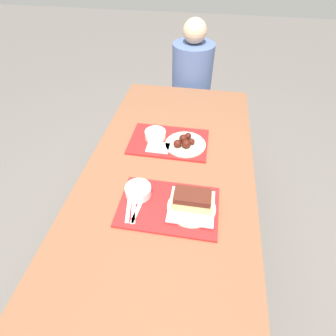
{
  "coord_description": "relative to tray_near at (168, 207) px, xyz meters",
  "views": [
    {
      "loc": [
        0.15,
        -0.93,
        1.67
      ],
      "look_at": [
        0.0,
        -0.02,
        0.77
      ],
      "focal_mm": 28.0,
      "sensor_mm": 36.0,
      "label": 1
    }
  ],
  "objects": [
    {
      "name": "person_seated_across",
      "position": [
        -0.03,
        1.35,
        0.02
      ],
      "size": [
        0.32,
        0.32,
        0.68
      ],
      "color": "#4C6093",
      "rests_on": "picnic_bench_far"
    },
    {
      "name": "wings_plate_far",
      "position": [
        0.02,
        0.44,
        0.02
      ],
      "size": [
        0.23,
        0.23,
        0.06
      ],
      "color": "beige",
      "rests_on": "tray_far"
    },
    {
      "name": "bowl_coleslaw_far",
      "position": [
        -0.16,
        0.47,
        0.03
      ],
      "size": [
        0.12,
        0.12,
        0.05
      ],
      "color": "white",
      "rests_on": "tray_far"
    },
    {
      "name": "tray_near",
      "position": [
        0.0,
        0.0,
        0.0
      ],
      "size": [
        0.44,
        0.29,
        0.01
      ],
      "color": "red",
      "rests_on": "picnic_table"
    },
    {
      "name": "plastic_spoon_near",
      "position": [
        -0.17,
        -0.04,
        0.01
      ],
      "size": [
        0.05,
        0.17,
        0.0
      ],
      "color": "white",
      "rests_on": "tray_near"
    },
    {
      "name": "picnic_bench_far",
      "position": [
        -0.04,
        1.35,
        -0.34
      ],
      "size": [
        0.83,
        0.28,
        0.47
      ],
      "color": "brown",
      "rests_on": "ground_plane"
    },
    {
      "name": "bowl_coleslaw_near",
      "position": [
        -0.15,
        0.05,
        0.03
      ],
      "size": [
        0.12,
        0.12,
        0.05
      ],
      "color": "white",
      "rests_on": "tray_near"
    },
    {
      "name": "napkin_far",
      "position": [
        -0.12,
        0.39,
        0.01
      ],
      "size": [
        0.12,
        0.09,
        0.01
      ],
      "color": "white",
      "rests_on": "tray_far"
    },
    {
      "name": "picnic_table",
      "position": [
        -0.04,
        0.23,
        -0.09
      ],
      "size": [
        0.87,
        1.81,
        0.73
      ],
      "color": "brown",
      "rests_on": "ground_plane"
    },
    {
      "name": "brisket_sandwich_plate",
      "position": [
        0.1,
        0.01,
        0.04
      ],
      "size": [
        0.21,
        0.21,
        0.1
      ],
      "color": "beige",
      "rests_on": "tray_near"
    },
    {
      "name": "plastic_knife_near",
      "position": [
        -0.13,
        -0.04,
        0.01
      ],
      "size": [
        0.03,
        0.17,
        0.0
      ],
      "color": "white",
      "rests_on": "tray_near"
    },
    {
      "name": "plastic_fork_near",
      "position": [
        -0.15,
        -0.04,
        0.01
      ],
      "size": [
        0.06,
        0.17,
        0.0
      ],
      "color": "white",
      "rests_on": "tray_near"
    },
    {
      "name": "tray_far",
      "position": [
        -0.07,
        0.46,
        0.0
      ],
      "size": [
        0.44,
        0.29,
        0.01
      ],
      "color": "red",
      "rests_on": "picnic_table"
    },
    {
      "name": "ground_plane",
      "position": [
        -0.04,
        0.23,
        -0.73
      ],
      "size": [
        12.0,
        12.0,
        0.0
      ],
      "primitive_type": "plane",
      "color": "#605B56"
    }
  ]
}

